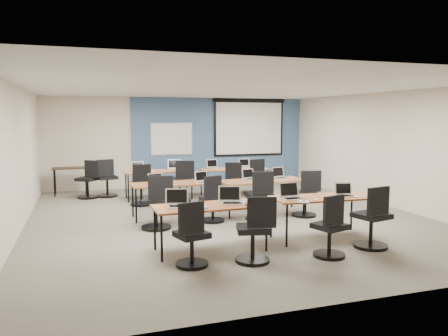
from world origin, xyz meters
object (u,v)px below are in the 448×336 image
object	(u,v)px
task_chair_6	(260,200)
laptop_8	(138,169)
training_table_front_right	(322,199)
laptop_9	(175,167)
whiteboard	(172,139)
task_chair_7	(306,197)
training_table_back_left	(159,173)
laptop_3	(346,193)
laptop_2	(291,195)
laptop_6	(249,177)
laptop_4	(156,182)
laptop_11	(245,165)
task_chair_8	(141,188)
laptop_7	(280,175)
task_chair_9	(181,184)
task_chair_0	(192,240)
utility_table	(70,171)
task_chair_4	(157,207)
laptop_10	(213,166)
laptop_1	(231,199)
task_chair_11	(257,181)
laptop_5	(202,180)
training_table_back_right	(234,170)
training_table_mid_right	(263,182)
spare_chair_b	(89,183)
training_table_mid_left	(173,185)
spare_chair_a	(107,181)
projector_screen	(249,124)
task_chair_2	(331,232)
task_chair_3	(373,222)
laptop_0	(178,202)
task_chair_5	(213,203)
training_table_front_left	(210,208)
task_chair_1	(255,235)
task_chair_10	(230,185)

from	to	relation	value
task_chair_6	laptop_8	xyz separation A→B (m)	(-2.08, 3.08, 0.37)
training_table_front_right	laptop_9	world-z (taller)	laptop_9
whiteboard	task_chair_7	world-z (taller)	whiteboard
training_table_back_left	laptop_3	xyz separation A→B (m)	(2.49, -4.68, 0.10)
laptop_2	laptop_8	size ratio (longest dim) A/B	1.13
laptop_3	laptop_6	world-z (taller)	laptop_6
laptop_4	laptop_11	distance (m)	3.78
training_table_back_left	laptop_3	distance (m)	5.30
laptop_4	task_chair_8	world-z (taller)	task_chair_8
laptop_7	task_chair_9	xyz separation A→B (m)	(-1.92, 1.67, -0.36)
task_chair_0	utility_table	size ratio (longest dim) A/B	1.04
laptop_2	laptop_9	xyz separation A→B (m)	(-1.01, 4.74, -0.00)
task_chair_4	laptop_10	world-z (taller)	task_chair_4
laptop_2	task_chair_9	size ratio (longest dim) A/B	0.35
laptop_1	task_chair_7	distance (m)	2.79
laptop_10	task_chair_11	world-z (taller)	task_chair_11
laptop_5	training_table_back_right	bearing A→B (deg)	38.94
training_table_mid_right	spare_chair_b	bearing A→B (deg)	137.09
training_table_mid_left	task_chair_9	bearing A→B (deg)	69.70
training_table_front_right	laptop_11	distance (m)	4.71
training_table_front_right	spare_chair_a	xyz separation A→B (m)	(-3.34, 5.27, -0.26)
laptop_9	spare_chair_a	xyz separation A→B (m)	(-1.73, 0.54, -0.37)
projector_screen	task_chair_2	xyz separation A→B (m)	(-1.59, -7.43, -1.49)
laptop_9	spare_chair_b	xyz separation A→B (m)	(-2.19, 0.47, -0.38)
task_chair_3	task_chair_6	size ratio (longest dim) A/B	1.00
utility_table	laptop_1	bearing A→B (deg)	-66.17
laptop_0	task_chair_5	size ratio (longest dim) A/B	0.37
training_table_back_right	laptop_3	size ratio (longest dim) A/B	6.08
training_table_back_left	task_chair_11	bearing A→B (deg)	-16.47
task_chair_7	spare_chair_a	world-z (taller)	spare_chair_a
task_chair_4	laptop_6	distance (m)	2.41
training_table_front_right	laptop_7	distance (m)	2.38
laptop_4	task_chair_11	size ratio (longest dim) A/B	0.29
training_table_mid_right	training_table_front_right	bearing A→B (deg)	-89.14
laptop_6	task_chair_0	bearing A→B (deg)	-139.70
whiteboard	projector_screen	world-z (taller)	projector_screen
training_table_front_left	spare_chair_b	size ratio (longest dim) A/B	1.76
training_table_front_left	task_chair_1	distance (m)	0.92
laptop_11	task_chair_1	bearing A→B (deg)	-111.76
training_table_back_left	task_chair_10	world-z (taller)	task_chair_10
task_chair_5	laptop_4	bearing A→B (deg)	135.38
laptop_6	task_chair_1	bearing A→B (deg)	-126.06
training_table_mid_left	laptop_6	xyz separation A→B (m)	(1.72, -0.01, 0.11)
laptop_11	spare_chair_a	size ratio (longest dim) A/B	0.30
laptop_4	laptop_7	size ratio (longest dim) A/B	0.92
laptop_4	task_chair_10	world-z (taller)	task_chair_10
task_chair_8	laptop_11	size ratio (longest dim) A/B	3.33
training_table_back_left	laptop_11	xyz separation A→B (m)	(2.43, 0.10, 0.11)
task_chair_11	utility_table	xyz separation A→B (m)	(-4.67, 1.98, 0.23)
training_table_front_right	training_table_back_right	xyz separation A→B (m)	(-0.03, 4.50, 0.00)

